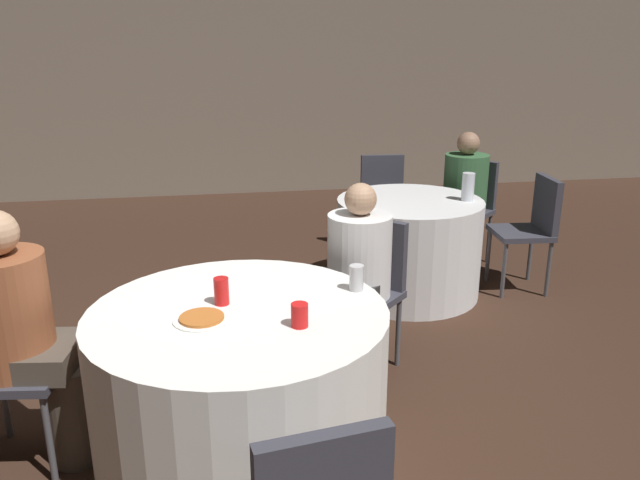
% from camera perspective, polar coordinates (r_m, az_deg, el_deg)
% --- Properties ---
extents(ground_plane, '(16.00, 16.00, 0.00)m').
position_cam_1_polar(ground_plane, '(3.21, -8.76, -17.29)').
color(ground_plane, '#382319').
extents(wall_back, '(16.00, 0.06, 2.80)m').
position_cam_1_polar(wall_back, '(7.75, -10.22, 14.33)').
color(wall_back, gray).
rests_on(wall_back, ground_plane).
extents(table_near, '(1.31, 1.31, 0.72)m').
position_cam_1_polar(table_near, '(2.89, -7.24, -12.97)').
color(table_near, white).
rests_on(table_near, ground_plane).
extents(table_far, '(1.07, 1.07, 0.72)m').
position_cam_1_polar(table_far, '(4.70, 8.07, -0.63)').
color(table_far, white).
rests_on(table_far, ground_plane).
extents(chair_near_northeast, '(0.57, 0.57, 0.87)m').
position_cam_1_polar(chair_near_northeast, '(3.58, 4.34, -3.54)').
color(chair_near_northeast, '#383842').
rests_on(chair_near_northeast, ground_plane).
extents(chair_far_north, '(0.43, 0.43, 0.87)m').
position_cam_1_polar(chair_far_north, '(5.54, 5.84, 4.14)').
color(chair_far_north, '#383842').
rests_on(chair_far_north, ground_plane).
extents(chair_far_northeast, '(0.56, 0.56, 0.87)m').
position_cam_1_polar(chair_far_northeast, '(5.45, 13.47, 3.51)').
color(chair_far_northeast, '#383842').
rests_on(chair_far_northeast, ground_plane).
extents(chair_far_east, '(0.44, 0.43, 0.87)m').
position_cam_1_polar(chair_far_east, '(4.94, 18.89, 1.58)').
color(chair_far_east, '#383842').
rests_on(chair_far_east, ground_plane).
extents(person_white_shirt, '(0.49, 0.49, 1.11)m').
position_cam_1_polar(person_white_shirt, '(3.44, 2.95, -3.72)').
color(person_white_shirt, '#282828').
rests_on(person_white_shirt, ground_plane).
extents(person_floral_shirt, '(0.51, 0.38, 1.18)m').
position_cam_1_polar(person_floral_shirt, '(3.00, -25.17, -8.13)').
color(person_floral_shirt, '#4C4238').
rests_on(person_floral_shirt, ground_plane).
extents(person_green_jacket, '(0.50, 0.48, 1.13)m').
position_cam_1_polar(person_green_jacket, '(5.30, 12.73, 3.72)').
color(person_green_jacket, black).
rests_on(person_green_jacket, ground_plane).
extents(pizza_plate_near, '(0.24, 0.24, 0.02)m').
position_cam_1_polar(pizza_plate_near, '(2.66, -10.76, -7.06)').
color(pizza_plate_near, white).
rests_on(pizza_plate_near, table_near).
extents(soda_can_red, '(0.07, 0.07, 0.12)m').
position_cam_1_polar(soda_can_red, '(2.78, -9.00, -4.64)').
color(soda_can_red, red).
rests_on(soda_can_red, table_near).
extents(soda_can_silver, '(0.07, 0.07, 0.12)m').
position_cam_1_polar(soda_can_silver, '(2.90, 3.36, -3.48)').
color(soda_can_silver, silver).
rests_on(soda_can_silver, table_near).
extents(cup_near, '(0.07, 0.07, 0.10)m').
position_cam_1_polar(cup_near, '(2.54, -1.88, -6.88)').
color(cup_near, red).
rests_on(cup_near, table_near).
extents(bottle_far, '(0.09, 0.09, 0.20)m').
position_cam_1_polar(bottle_far, '(4.64, 13.38, 4.75)').
color(bottle_far, silver).
rests_on(bottle_far, table_far).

